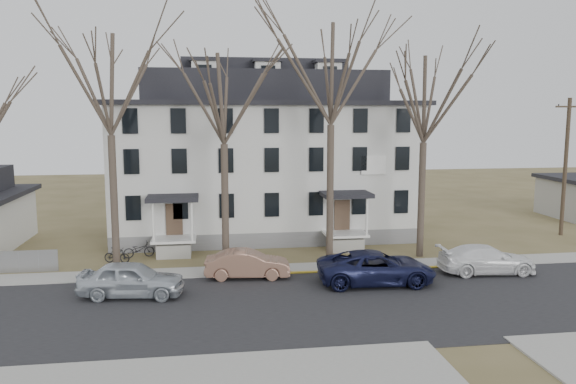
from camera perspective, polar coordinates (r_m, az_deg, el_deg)
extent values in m
plane|color=brown|center=(23.71, 7.05, -12.91)|extent=(120.00, 120.00, 0.00)
cube|color=#27272A|center=(25.52, 5.84, -11.35)|extent=(120.00, 10.00, 0.04)
cube|color=#A09F97|center=(31.11, 3.13, -7.76)|extent=(120.00, 2.00, 0.08)
cube|color=gold|center=(31.63, 12.46, -7.68)|extent=(14.00, 0.25, 0.06)
cube|color=slate|center=(40.33, -2.47, -3.38)|extent=(20.00, 10.00, 1.00)
cube|color=silver|center=(39.69, -2.51, 3.00)|extent=(20.00, 10.00, 8.00)
cube|color=black|center=(39.55, -2.54, 8.93)|extent=(20.80, 10.80, 0.30)
cube|color=black|center=(39.59, -2.55, 10.59)|extent=(16.00, 7.00, 2.00)
cube|color=black|center=(39.68, -2.57, 12.61)|extent=(11.00, 4.50, 0.80)
cube|color=white|center=(34.26, -11.51, -4.72)|extent=(2.60, 2.00, 0.16)
cube|color=white|center=(35.23, 5.84, -4.25)|extent=(2.60, 2.00, 0.16)
cube|color=white|center=(35.97, 8.69, 2.73)|extent=(1.60, 0.08, 1.20)
cylinder|color=#473B31|center=(31.91, -17.25, -1.02)|extent=(0.40, 0.40, 7.28)
cylinder|color=#473B31|center=(31.57, -6.41, -1.28)|extent=(0.40, 0.40, 6.76)
cylinder|color=#473B31|center=(32.23, 4.30, -0.13)|extent=(0.40, 0.40, 7.80)
cylinder|color=#473B31|center=(33.92, 13.39, -0.81)|extent=(0.40, 0.40, 6.76)
cylinder|color=#3D3023|center=(43.14, 26.34, 2.25)|extent=(0.28, 0.28, 9.50)
cube|color=#3D3023|center=(42.99, 26.68, 7.76)|extent=(2.00, 0.12, 0.12)
imported|color=silver|center=(27.15, -15.60, -8.60)|extent=(5.03, 2.56, 1.64)
imported|color=#8C634F|center=(29.17, -4.13, -7.38)|extent=(4.47, 1.91, 1.43)
imported|color=#16193C|center=(28.45, 8.96, -7.66)|extent=(5.98, 3.01, 1.62)
imported|color=white|center=(31.71, 19.51, -6.53)|extent=(5.21, 2.40, 1.47)
imported|color=black|center=(34.25, -14.91, -5.74)|extent=(1.89, 1.05, 0.94)
imported|color=black|center=(33.35, -16.99, -6.23)|extent=(1.55, 0.81, 0.90)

